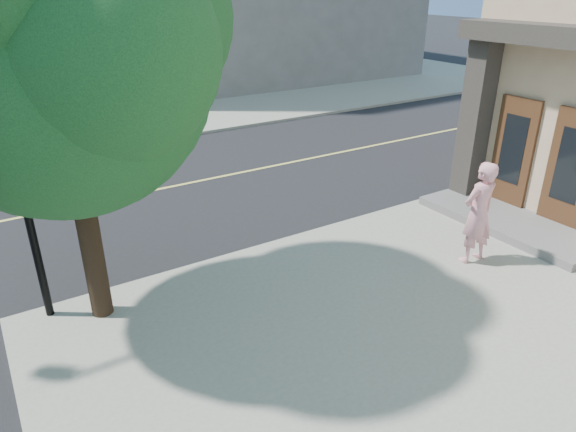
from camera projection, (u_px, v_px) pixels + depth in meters
ground at (65, 306)px, 9.05m from camera, size 140.00×140.00×0.00m
road_ew at (28, 216)px, 12.51m from camera, size 140.00×9.00×0.01m
sidewalk_ne at (224, 72)px, 32.12m from camera, size 29.00×25.00×0.12m
man_on_phone at (478, 213)px, 9.89m from camera, size 0.77×0.53×2.06m
street_tree at (62, 27)px, 6.88m from camera, size 5.28×4.80×7.00m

